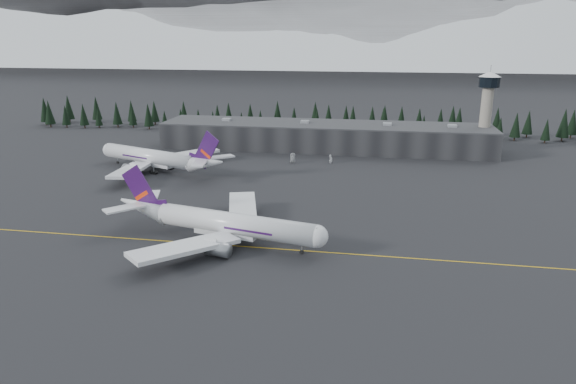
% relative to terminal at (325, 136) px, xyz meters
% --- Properties ---
extents(ground, '(1400.00, 1400.00, 0.00)m').
position_rel_terminal_xyz_m(ground, '(0.00, -125.00, -6.30)').
color(ground, black).
rests_on(ground, ground).
extents(taxiline, '(400.00, 0.40, 0.02)m').
position_rel_terminal_xyz_m(taxiline, '(0.00, -127.00, -6.29)').
color(taxiline, gold).
rests_on(taxiline, ground).
extents(terminal, '(160.00, 30.00, 12.60)m').
position_rel_terminal_xyz_m(terminal, '(0.00, 0.00, 0.00)').
color(terminal, black).
rests_on(terminal, ground).
extents(control_tower, '(10.00, 10.00, 37.70)m').
position_rel_terminal_xyz_m(control_tower, '(75.00, 3.00, 17.11)').
color(control_tower, gray).
rests_on(control_tower, ground).
extents(treeline, '(360.00, 20.00, 15.00)m').
position_rel_terminal_xyz_m(treeline, '(0.00, 37.00, 1.20)').
color(treeline, black).
rests_on(treeline, ground).
extents(mountain_ridge, '(4400.00, 900.00, 420.00)m').
position_rel_terminal_xyz_m(mountain_ridge, '(0.00, 875.00, -6.30)').
color(mountain_ridge, white).
rests_on(mountain_ridge, ground).
extents(jet_main, '(63.28, 57.80, 18.85)m').
position_rel_terminal_xyz_m(jet_main, '(-16.16, -123.79, -0.98)').
color(jet_main, silver).
rests_on(jet_main, ground).
extents(jet_parked, '(63.58, 56.77, 19.38)m').
position_rel_terminal_xyz_m(jet_parked, '(-62.59, -55.95, -0.84)').
color(jet_parked, silver).
rests_on(jet_parked, ground).
extents(gse_vehicle_a, '(2.97, 4.89, 1.27)m').
position_rel_terminal_xyz_m(gse_vehicle_a, '(-10.60, -32.53, -5.67)').
color(gse_vehicle_a, silver).
rests_on(gse_vehicle_a, ground).
extents(gse_vehicle_b, '(3.99, 2.04, 1.30)m').
position_rel_terminal_xyz_m(gse_vehicle_b, '(5.94, -29.73, -5.65)').
color(gse_vehicle_b, white).
rests_on(gse_vehicle_b, ground).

